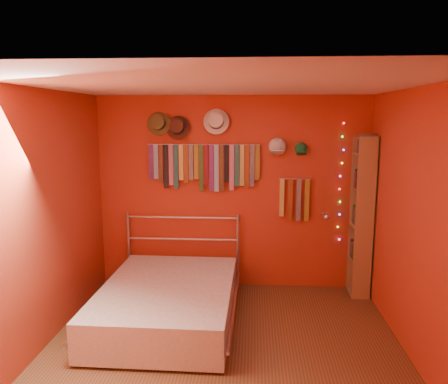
% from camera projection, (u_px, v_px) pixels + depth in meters
% --- Properties ---
extents(ground, '(3.50, 3.50, 0.00)m').
position_uv_depth(ground, '(223.00, 353.00, 4.17)').
color(ground, brown).
rests_on(ground, ground).
extents(back_wall, '(3.50, 0.02, 2.50)m').
position_uv_depth(back_wall, '(232.00, 193.00, 5.68)').
color(back_wall, '#A63B1A').
rests_on(back_wall, ground).
extents(right_wall, '(0.02, 3.50, 2.50)m').
position_uv_depth(right_wall, '(421.00, 229.00, 3.84)').
color(right_wall, '#A63B1A').
rests_on(right_wall, ground).
extents(left_wall, '(0.02, 3.50, 2.50)m').
position_uv_depth(left_wall, '(36.00, 223.00, 4.08)').
color(left_wall, '#A63B1A').
rests_on(left_wall, ground).
extents(ceiling, '(3.50, 3.50, 0.02)m').
position_uv_depth(ceiling, '(223.00, 85.00, 3.74)').
color(ceiling, white).
rests_on(ceiling, back_wall).
extents(tie_rack, '(1.45, 0.03, 0.61)m').
position_uv_depth(tie_rack, '(205.00, 164.00, 5.57)').
color(tie_rack, '#BBBBC0').
rests_on(tie_rack, back_wall).
extents(small_tie_rack, '(0.40, 0.03, 0.55)m').
position_uv_depth(small_tie_rack, '(295.00, 198.00, 5.57)').
color(small_tie_rack, '#BBBBC0').
rests_on(small_tie_rack, back_wall).
extents(fedora_olive, '(0.30, 0.16, 0.29)m').
position_uv_depth(fedora_olive, '(158.00, 123.00, 5.49)').
color(fedora_olive, brown).
rests_on(fedora_olive, back_wall).
extents(fedora_brown, '(0.30, 0.16, 0.30)m').
position_uv_depth(fedora_brown, '(177.00, 127.00, 5.48)').
color(fedora_brown, '#452418').
rests_on(fedora_brown, back_wall).
extents(fedora_white, '(0.32, 0.18, 0.32)m').
position_uv_depth(fedora_white, '(216.00, 121.00, 5.43)').
color(fedora_white, silver).
rests_on(fedora_white, back_wall).
extents(cap_white, '(0.20, 0.25, 0.20)m').
position_uv_depth(cap_white, '(277.00, 147.00, 5.48)').
color(cap_white, silver).
rests_on(cap_white, back_wall).
extents(cap_green, '(0.17, 0.21, 0.17)m').
position_uv_depth(cap_green, '(301.00, 149.00, 5.47)').
color(cap_green, '#187037').
rests_on(cap_green, back_wall).
extents(fairy_lights, '(0.05, 0.02, 1.51)m').
position_uv_depth(fairy_lights, '(341.00, 183.00, 5.52)').
color(fairy_lights, '#FF3333').
rests_on(fairy_lights, back_wall).
extents(reading_lamp, '(0.08, 0.32, 0.10)m').
position_uv_depth(reading_lamp, '(326.00, 216.00, 5.39)').
color(reading_lamp, '#BBBBC0').
rests_on(reading_lamp, back_wall).
extents(bookshelf, '(0.25, 0.34, 2.00)m').
position_uv_depth(bookshelf, '(365.00, 216.00, 5.39)').
color(bookshelf, '#9B7946').
rests_on(bookshelf, ground).
extents(bed, '(1.51, 2.05, 0.99)m').
position_uv_depth(bed, '(168.00, 302.00, 4.78)').
color(bed, '#BBBBC0').
rests_on(bed, ground).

